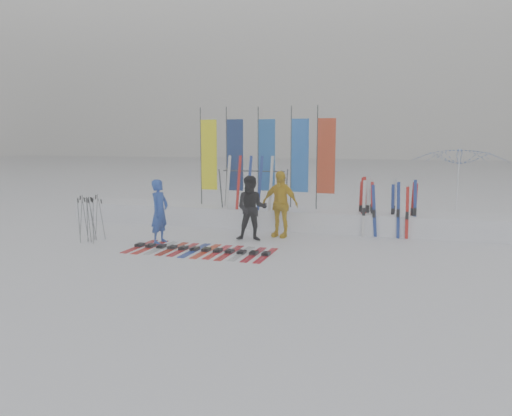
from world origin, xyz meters
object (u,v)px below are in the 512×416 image
(tent_canopy, at_px, (458,187))
(person_blue, at_px, (160,211))
(person_black, at_px, (252,208))
(ski_rack, at_px, (254,184))
(person_yellow, at_px, (280,204))
(ski_row, at_px, (200,250))

(tent_canopy, bearing_deg, person_blue, -148.64)
(person_black, bearing_deg, person_blue, -166.41)
(person_blue, distance_m, ski_rack, 3.49)
(person_yellow, distance_m, ski_rack, 1.74)
(person_blue, xyz_separation_m, person_black, (2.24, 1.06, 0.04))
(person_black, bearing_deg, ski_row, -128.37)
(person_yellow, height_order, ski_rack, person_yellow)
(person_blue, distance_m, ski_row, 1.74)
(person_blue, bearing_deg, person_yellow, -52.67)
(person_yellow, relative_size, tent_canopy, 0.65)
(person_yellow, bearing_deg, ski_rack, 146.61)
(person_yellow, height_order, tent_canopy, tent_canopy)
(person_black, bearing_deg, person_yellow, 39.06)
(person_blue, xyz_separation_m, ski_rack, (1.67, 3.01, 0.53))
(tent_canopy, height_order, ski_row, tent_canopy)
(person_black, xyz_separation_m, person_yellow, (0.61, 0.74, 0.05))
(person_yellow, relative_size, ski_rack, 0.92)
(tent_canopy, xyz_separation_m, ski_rack, (-6.09, -1.71, 0.09))
(person_black, relative_size, person_yellow, 0.94)
(person_black, xyz_separation_m, ski_rack, (-0.57, 1.95, 0.49))
(person_blue, distance_m, tent_canopy, 9.10)
(person_blue, height_order, ski_row, person_blue)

